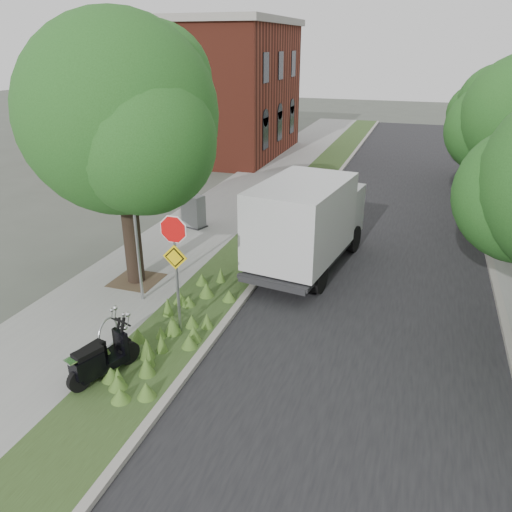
{
  "coord_description": "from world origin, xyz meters",
  "views": [
    {
      "loc": [
        3.91,
        -9.15,
        6.87
      ],
      "look_at": [
        -0.24,
        3.18,
        1.3
      ],
      "focal_mm": 35.0,
      "sensor_mm": 36.0,
      "label": 1
    }
  ],
  "objects": [
    {
      "name": "ground",
      "position": [
        0.0,
        0.0,
        0.0
      ],
      "size": [
        120.0,
        120.0,
        0.0
      ],
      "primitive_type": "plane",
      "color": "#4C5147",
      "rests_on": "ground"
    },
    {
      "name": "sidewalk_near",
      "position": [
        -4.25,
        10.0,
        0.06
      ],
      "size": [
        3.5,
        60.0,
        0.12
      ],
      "primitive_type": "cube",
      "color": "gray",
      "rests_on": "ground"
    },
    {
      "name": "verge",
      "position": [
        -1.5,
        10.0,
        0.06
      ],
      "size": [
        2.0,
        60.0,
        0.12
      ],
      "primitive_type": "cube",
      "color": "#31441D",
      "rests_on": "ground"
    },
    {
      "name": "kerb_near",
      "position": [
        -0.5,
        10.0,
        0.07
      ],
      "size": [
        0.2,
        60.0,
        0.13
      ],
      "primitive_type": "cube",
      "color": "#9E9991",
      "rests_on": "ground"
    },
    {
      "name": "road",
      "position": [
        3.0,
        10.0,
        0.01
      ],
      "size": [
        7.0,
        60.0,
        0.01
      ],
      "primitive_type": "cube",
      "color": "black",
      "rests_on": "ground"
    },
    {
      "name": "kerb_far",
      "position": [
        6.5,
        10.0,
        0.07
      ],
      "size": [
        0.2,
        60.0,
        0.13
      ],
      "primitive_type": "cube",
      "color": "#9E9991",
      "rests_on": "ground"
    },
    {
      "name": "street_tree_main",
      "position": [
        -4.08,
        2.86,
        4.8
      ],
      "size": [
        6.21,
        5.54,
        7.66
      ],
      "color": "black",
      "rests_on": "ground"
    },
    {
      "name": "bare_post",
      "position": [
        -3.2,
        1.8,
        2.12
      ],
      "size": [
        0.08,
        0.08,
        4.0
      ],
      "color": "#A5A8AD",
      "rests_on": "ground"
    },
    {
      "name": "bike_hoop",
      "position": [
        -2.7,
        -0.6,
        0.5
      ],
      "size": [
        0.06,
        0.78,
        0.77
      ],
      "color": "#A5A8AD",
      "rests_on": "ground"
    },
    {
      "name": "sign_assembly",
      "position": [
        -1.4,
        0.58,
        2.33
      ],
      "size": [
        0.94,
        0.08,
        3.22
      ],
      "color": "#A5A8AD",
      "rests_on": "ground"
    },
    {
      "name": "fence_far",
      "position": [
        7.2,
        10.0,
        0.67
      ],
      "size": [
        0.04,
        24.0,
        1.0
      ],
      "color": "black",
      "rests_on": "ground"
    },
    {
      "name": "brick_building",
      "position": [
        -9.5,
        22.0,
        4.21
      ],
      "size": [
        9.4,
        10.4,
        8.3
      ],
      "color": "maroon",
      "rests_on": "ground"
    },
    {
      "name": "far_tree_c",
      "position": [
        6.94,
        18.04,
        3.95
      ],
      "size": [
        4.37,
        3.89,
        5.93
      ],
      "color": "black",
      "rests_on": "ground"
    },
    {
      "name": "scooter_near",
      "position": [
        -2.34,
        -1.46,
        0.47
      ],
      "size": [
        0.54,
        1.5,
        0.72
      ],
      "color": "black",
      "rests_on": "ground"
    },
    {
      "name": "scooter_far",
      "position": [
        -2.17,
        -1.81,
        0.54
      ],
      "size": [
        0.81,
        1.73,
        0.86
      ],
      "color": "black",
      "rests_on": "ground"
    },
    {
      "name": "box_truck",
      "position": [
        0.66,
        5.7,
        1.67
      ],
      "size": [
        2.97,
        5.92,
        2.56
      ],
      "color": "#262628",
      "rests_on": "ground"
    },
    {
      "name": "utility_cabinet",
      "position": [
        -4.43,
        7.87,
        0.73
      ],
      "size": [
        1.1,
        0.89,
        1.27
      ],
      "color": "#262628",
      "rests_on": "ground"
    }
  ]
}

